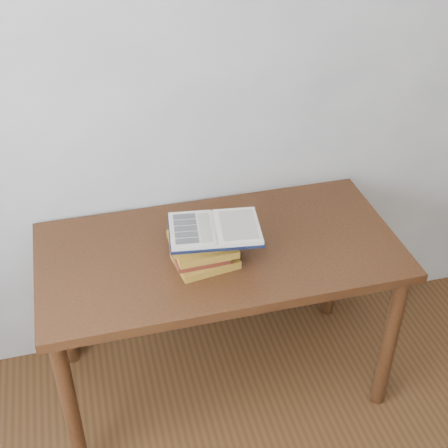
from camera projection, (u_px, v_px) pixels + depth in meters
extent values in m
cube|color=silver|center=(194.00, 79.00, 2.40)|extent=(3.50, 0.04, 2.60)
cube|color=#4C2713|center=(220.00, 252.00, 2.44)|extent=(1.41, 0.70, 0.04)
cylinder|color=#4C2713|center=(70.00, 407.00, 2.29)|extent=(0.06, 0.06, 0.71)
cylinder|color=#4C2713|center=(389.00, 342.00, 2.56)|extent=(0.06, 0.06, 0.71)
cylinder|color=#4C2713|center=(63.00, 302.00, 2.75)|extent=(0.06, 0.06, 0.71)
cylinder|color=#4C2713|center=(334.00, 257.00, 3.02)|extent=(0.06, 0.06, 0.71)
cube|color=#945A21|center=(205.00, 260.00, 2.34)|extent=(0.24, 0.20, 0.03)
cube|color=maroon|center=(200.00, 253.00, 2.32)|extent=(0.20, 0.16, 0.03)
cube|color=#945A21|center=(205.00, 247.00, 2.30)|extent=(0.23, 0.17, 0.03)
cube|color=#945A21|center=(199.00, 240.00, 2.29)|extent=(0.22, 0.15, 0.03)
cube|color=black|center=(215.00, 231.00, 2.30)|extent=(0.37, 0.28, 0.01)
cube|color=beige|center=(192.00, 230.00, 2.29)|extent=(0.19, 0.24, 0.02)
cube|color=beige|center=(237.00, 227.00, 2.30)|extent=(0.19, 0.24, 0.02)
cylinder|color=beige|center=(215.00, 229.00, 2.30)|extent=(0.04, 0.22, 0.01)
cube|color=black|center=(184.00, 216.00, 2.34)|extent=(0.09, 0.04, 0.00)
cube|color=black|center=(185.00, 222.00, 2.31)|extent=(0.09, 0.04, 0.00)
cube|color=black|center=(186.00, 228.00, 2.28)|extent=(0.09, 0.04, 0.00)
cube|color=black|center=(186.00, 235.00, 2.25)|extent=(0.09, 0.04, 0.00)
cube|color=black|center=(187.00, 241.00, 2.22)|extent=(0.09, 0.04, 0.00)
cube|color=beige|center=(205.00, 227.00, 2.29)|extent=(0.07, 0.19, 0.00)
cube|color=beige|center=(238.00, 225.00, 2.30)|extent=(0.15, 0.20, 0.00)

